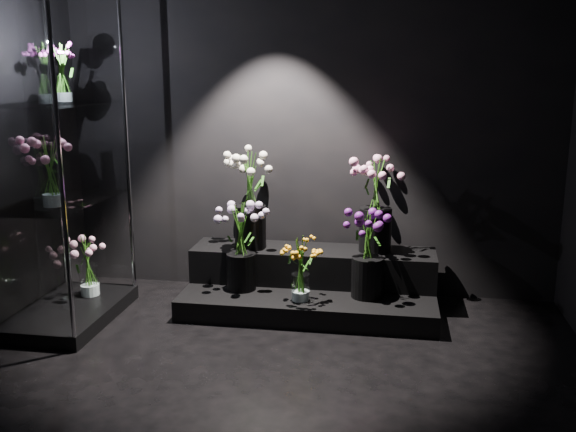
# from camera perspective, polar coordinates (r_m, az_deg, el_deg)

# --- Properties ---
(floor) EXTENTS (4.00, 4.00, 0.00)m
(floor) POSITION_cam_1_polar(r_m,az_deg,el_deg) (3.71, -2.46, -16.70)
(floor) COLOR black
(floor) RESTS_ON ground
(wall_back) EXTENTS (4.00, 0.00, 4.00)m
(wall_back) POSITION_cam_1_polar(r_m,az_deg,el_deg) (5.21, 1.87, 8.23)
(wall_back) COLOR black
(wall_back) RESTS_ON floor
(wall_front) EXTENTS (4.00, 0.00, 4.00)m
(wall_front) POSITION_cam_1_polar(r_m,az_deg,el_deg) (1.40, -19.91, -6.10)
(wall_front) COLOR black
(wall_front) RESTS_ON floor
(display_riser) EXTENTS (1.93, 0.86, 0.43)m
(display_riser) POSITION_cam_1_polar(r_m,az_deg,el_deg) (5.08, 2.05, -6.03)
(display_riser) COLOR black
(display_riser) RESTS_ON floor
(display_case) EXTENTS (0.64, 1.06, 2.34)m
(display_case) POSITION_cam_1_polar(r_m,az_deg,el_deg) (4.83, -19.75, 4.32)
(display_case) COLOR black
(display_case) RESTS_ON floor
(bouquet_orange_bells) EXTENTS (0.28, 0.28, 0.49)m
(bouquet_orange_bells) POSITION_cam_1_polar(r_m,az_deg,el_deg) (4.70, 1.12, -4.60)
(bouquet_orange_bells) COLOR white
(bouquet_orange_bells) RESTS_ON display_riser
(bouquet_lilac) EXTENTS (0.44, 0.44, 0.68)m
(bouquet_lilac) POSITION_cam_1_polar(r_m,az_deg,el_deg) (4.91, -4.22, -2.22)
(bouquet_lilac) COLOR black
(bouquet_lilac) RESTS_ON display_riser
(bouquet_purple) EXTENTS (0.36, 0.36, 0.64)m
(bouquet_purple) POSITION_cam_1_polar(r_m,az_deg,el_deg) (4.77, 7.13, -3.10)
(bouquet_purple) COLOR black
(bouquet_purple) RESTS_ON display_riser
(bouquet_cream_roses) EXTENTS (0.44, 0.44, 0.76)m
(bouquet_cream_roses) POSITION_cam_1_polar(r_m,az_deg,el_deg) (5.06, -3.41, 2.02)
(bouquet_cream_roses) COLOR black
(bouquet_cream_roses) RESTS_ON display_riser
(bouquet_pink_roses) EXTENTS (0.44, 0.44, 0.74)m
(bouquet_pink_roses) POSITION_cam_1_polar(r_m,az_deg,el_deg) (5.00, 7.85, 1.55)
(bouquet_pink_roses) COLOR black
(bouquet_pink_roses) RESTS_ON display_riser
(bouquet_case_pink) EXTENTS (0.40, 0.40, 0.48)m
(bouquet_case_pink) POSITION_cam_1_polar(r_m,az_deg,el_deg) (4.64, -20.40, 3.88)
(bouquet_case_pink) COLOR white
(bouquet_case_pink) RESTS_ON display_case
(bouquet_case_magenta) EXTENTS (0.27, 0.27, 0.42)m
(bouquet_case_magenta) POSITION_cam_1_polar(r_m,az_deg,el_deg) (4.90, -19.43, 12.03)
(bouquet_case_magenta) COLOR white
(bouquet_case_magenta) RESTS_ON display_case
(bouquet_case_base_pink) EXTENTS (0.39, 0.39, 0.47)m
(bouquet_case_base_pink) POSITION_cam_1_polar(r_m,az_deg,el_deg) (5.19, -17.34, -4.14)
(bouquet_case_base_pink) COLOR white
(bouquet_case_base_pink) RESTS_ON display_case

